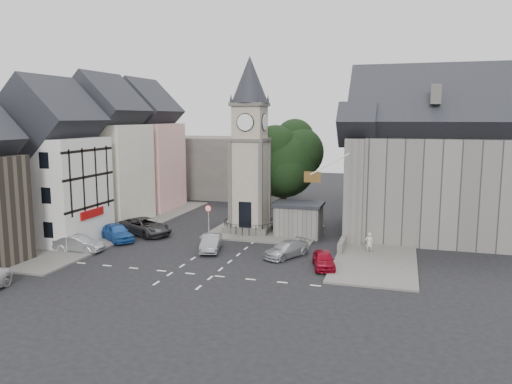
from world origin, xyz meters
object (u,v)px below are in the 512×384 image
(pedestrian, at_px, (369,243))
(car_east_red, at_px, (324,260))
(stone_shelter, at_px, (299,219))
(clock_tower, at_px, (250,146))
(car_west_blue, at_px, (117,232))

(pedestrian, bearing_deg, car_east_red, 52.24)
(stone_shelter, relative_size, car_east_red, 1.19)
(clock_tower, relative_size, car_west_blue, 3.62)
(clock_tower, distance_m, pedestrian, 14.30)
(car_west_blue, xyz_separation_m, car_east_red, (18.67, -2.76, -0.15))
(clock_tower, distance_m, car_west_blue, 14.25)
(car_east_red, bearing_deg, car_west_blue, 156.95)
(car_west_blue, height_order, car_east_red, car_west_blue)
(stone_shelter, xyz_separation_m, car_east_red, (3.70, -9.02, -0.93))
(stone_shelter, distance_m, pedestrian, 7.84)
(stone_shelter, distance_m, car_east_red, 9.79)
(clock_tower, height_order, car_east_red, clock_tower)
(car_west_blue, bearing_deg, car_east_red, -61.66)
(stone_shelter, distance_m, car_west_blue, 16.25)
(clock_tower, relative_size, stone_shelter, 3.78)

